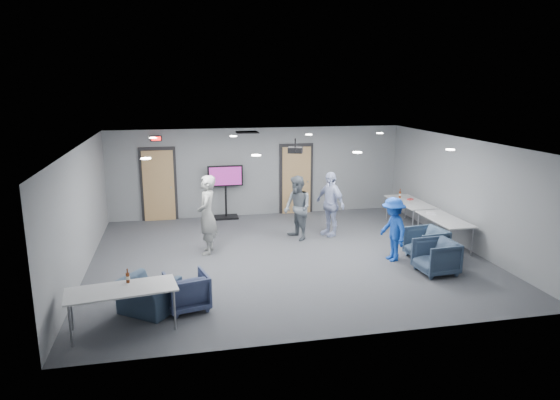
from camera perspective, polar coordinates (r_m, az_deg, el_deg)
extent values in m
plane|color=#3C3E44|center=(11.92, 0.76, -6.42)|extent=(9.00, 9.00, 0.00)
plane|color=silver|center=(11.31, 0.80, 6.58)|extent=(9.00, 9.00, 0.00)
cube|color=slate|center=(15.39, -2.51, 3.23)|extent=(9.00, 0.02, 2.70)
cube|color=slate|center=(7.85, 7.28, -6.62)|extent=(9.00, 0.02, 2.70)
cube|color=slate|center=(11.45, -21.76, -1.15)|extent=(0.02, 8.00, 2.70)
cube|color=slate|center=(13.26, 20.11, 0.84)|extent=(0.02, 8.00, 2.70)
cube|color=black|center=(15.22, -13.69, 1.72)|extent=(1.06, 0.06, 2.24)
cube|color=#AA8552|center=(15.19, -13.69, 1.58)|extent=(0.90, 0.05, 2.10)
cylinder|color=#94959C|center=(15.14, -12.36, 1.42)|extent=(0.04, 0.10, 0.04)
cube|color=black|center=(15.65, 1.86, 2.40)|extent=(1.06, 0.06, 2.24)
cube|color=#AA8552|center=(15.62, 1.89, 2.26)|extent=(0.90, 0.05, 2.10)
cylinder|color=#94959C|center=(15.67, 3.18, 2.10)|extent=(0.04, 0.10, 0.04)
cube|color=black|center=(14.99, -13.98, 6.84)|extent=(0.32, 0.06, 0.16)
cube|color=#FF0C0C|center=(14.95, -13.98, 6.82)|extent=(0.26, 0.02, 0.11)
cube|color=black|center=(13.96, -3.78, 7.73)|extent=(0.60, 0.60, 0.03)
cylinder|color=white|center=(9.27, -15.08, 4.60)|extent=(0.18, 0.18, 0.02)
cylinder|color=white|center=(12.84, -14.31, 6.89)|extent=(0.18, 0.18, 0.02)
cylinder|color=white|center=(9.37, -2.75, 5.12)|extent=(0.18, 0.18, 0.02)
cylinder|color=white|center=(12.91, -5.35, 7.27)|extent=(0.18, 0.18, 0.02)
cylinder|color=white|center=(9.89, 8.82, 5.40)|extent=(0.18, 0.18, 0.02)
cylinder|color=white|center=(13.29, 3.31, 7.47)|extent=(0.18, 0.18, 0.02)
cylinder|color=white|center=(10.76, 18.88, 5.47)|extent=(0.18, 0.18, 0.02)
cylinder|color=white|center=(13.95, 11.34, 7.50)|extent=(0.18, 0.18, 0.02)
imported|color=gray|center=(12.00, -8.34, -1.68)|extent=(0.58, 0.77, 1.90)
imported|color=slate|center=(12.97, 1.99, -0.94)|extent=(0.84, 0.96, 1.68)
imported|color=silver|center=(13.39, 5.74, -0.42)|extent=(0.81, 1.10, 1.74)
imported|color=#1944A8|center=(11.72, 12.78, -3.28)|extent=(0.62, 1.00, 1.49)
imported|color=#3B5067|center=(12.15, 16.35, -4.78)|extent=(0.89, 0.87, 0.73)
imported|color=#314055|center=(11.28, 17.40, -6.23)|extent=(0.85, 0.83, 0.73)
imported|color=#3B4466|center=(9.30, -10.61, -10.20)|extent=(0.87, 0.89, 0.68)
imported|color=#34455A|center=(9.33, -14.96, -10.54)|extent=(1.26, 1.24, 0.62)
cube|color=#BBBEC1|center=(14.67, 14.61, -0.21)|extent=(0.77, 1.85, 0.03)
cylinder|color=#94959C|center=(15.36, 12.13, -0.88)|extent=(0.04, 0.04, 0.70)
cylinder|color=#94959C|center=(13.89, 14.94, -2.52)|extent=(0.04, 0.04, 0.70)
cylinder|color=#94959C|center=(15.62, 14.17, -0.76)|extent=(0.04, 0.04, 0.70)
cylinder|color=#94959C|center=(14.17, 17.15, -2.36)|extent=(0.04, 0.04, 0.70)
cube|color=#BBBEC1|center=(13.05, 18.30, -2.09)|extent=(0.73, 1.75, 0.03)
cylinder|color=#94959C|center=(13.68, 15.51, -2.80)|extent=(0.04, 0.04, 0.70)
cylinder|color=#94959C|center=(12.36, 18.87, -4.73)|extent=(0.04, 0.04, 0.70)
cylinder|color=#94959C|center=(13.94, 17.59, -2.64)|extent=(0.04, 0.04, 0.70)
cylinder|color=#94959C|center=(12.65, 21.09, -4.50)|extent=(0.04, 0.04, 0.70)
cube|color=#BBBEC1|center=(8.66, -17.67, -9.73)|extent=(1.85, 0.99, 0.03)
cylinder|color=#94959C|center=(9.12, -12.52, -10.71)|extent=(0.04, 0.04, 0.70)
cylinder|color=#94959C|center=(9.08, -22.74, -11.58)|extent=(0.04, 0.04, 0.70)
cylinder|color=#94959C|center=(8.60, -11.95, -12.19)|extent=(0.04, 0.04, 0.70)
cylinder|color=#94959C|center=(8.56, -22.85, -13.12)|extent=(0.04, 0.04, 0.70)
cylinder|color=#5A260F|center=(8.84, -17.00, -8.50)|extent=(0.06, 0.06, 0.17)
cylinder|color=#5A260F|center=(8.80, -17.06, -7.75)|extent=(0.02, 0.02, 0.08)
cylinder|color=beige|center=(8.84, -17.00, -8.50)|extent=(0.06, 0.06, 0.06)
cylinder|color=#5A260F|center=(15.04, 13.54, 0.60)|extent=(0.07, 0.07, 0.19)
cylinder|color=#5A260F|center=(15.01, 13.57, 1.11)|extent=(0.03, 0.03, 0.08)
cylinder|color=beige|center=(15.04, 13.54, 0.60)|extent=(0.07, 0.07, 0.06)
cube|color=#BC2F2F|center=(14.85, 14.66, 0.08)|extent=(0.20, 0.17, 0.04)
cube|color=silver|center=(13.38, 16.88, -1.45)|extent=(0.25, 0.21, 0.05)
cube|color=black|center=(15.30, -6.16, -1.96)|extent=(0.70, 0.50, 0.06)
cylinder|color=black|center=(15.15, -6.21, 0.33)|extent=(0.06, 0.06, 1.21)
cube|color=black|center=(15.02, -6.27, 2.76)|extent=(1.06, 0.07, 0.62)
cube|color=#761A68|center=(14.97, -6.26, 2.73)|extent=(0.96, 0.01, 0.54)
cylinder|color=black|center=(12.32, 1.77, 6.55)|extent=(0.04, 0.04, 0.22)
cube|color=black|center=(12.35, 1.76, 5.72)|extent=(0.43, 0.40, 0.14)
cylinder|color=black|center=(12.19, 1.94, 5.63)|extent=(0.08, 0.06, 0.08)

